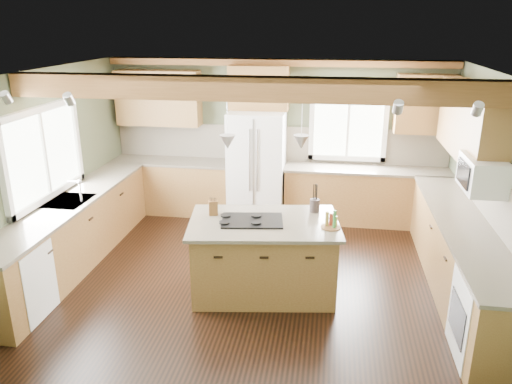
# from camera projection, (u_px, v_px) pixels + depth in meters

# --- Properties ---
(floor) EXTENTS (5.60, 5.60, 0.00)m
(floor) POSITION_uv_depth(u_px,v_px,m) (255.00, 278.00, 6.47)
(floor) COLOR black
(floor) RESTS_ON ground
(ceiling) EXTENTS (5.60, 5.60, 0.00)m
(ceiling) POSITION_uv_depth(u_px,v_px,m) (255.00, 74.00, 5.63)
(ceiling) COLOR silver
(ceiling) RESTS_ON wall_back
(wall_back) EXTENTS (5.60, 0.00, 5.60)m
(wall_back) POSITION_uv_depth(u_px,v_px,m) (278.00, 138.00, 8.39)
(wall_back) COLOR #49543B
(wall_back) RESTS_ON ground
(wall_left) EXTENTS (0.00, 5.00, 5.00)m
(wall_left) POSITION_uv_depth(u_px,v_px,m) (42.00, 173.00, 6.45)
(wall_left) COLOR #49543B
(wall_left) RESTS_ON ground
(wall_right) EXTENTS (0.00, 5.00, 5.00)m
(wall_right) POSITION_uv_depth(u_px,v_px,m) (499.00, 195.00, 5.65)
(wall_right) COLOR #49543B
(wall_right) RESTS_ON ground
(ceiling_beam) EXTENTS (5.55, 0.26, 0.26)m
(ceiling_beam) POSITION_uv_depth(u_px,v_px,m) (251.00, 89.00, 5.42)
(ceiling_beam) COLOR brown
(ceiling_beam) RESTS_ON ceiling
(soffit_trim) EXTENTS (5.55, 0.20, 0.10)m
(soffit_trim) POSITION_uv_depth(u_px,v_px,m) (278.00, 63.00, 7.89)
(soffit_trim) COLOR brown
(soffit_trim) RESTS_ON ceiling
(backsplash_back) EXTENTS (5.58, 0.03, 0.58)m
(backsplash_back) POSITION_uv_depth(u_px,v_px,m) (278.00, 143.00, 8.40)
(backsplash_back) COLOR brown
(backsplash_back) RESTS_ON wall_back
(backsplash_right) EXTENTS (0.03, 3.70, 0.58)m
(backsplash_right) POSITION_uv_depth(u_px,v_px,m) (495.00, 201.00, 5.73)
(backsplash_right) COLOR brown
(backsplash_right) RESTS_ON wall_right
(base_cab_back_left) EXTENTS (2.02, 0.60, 0.88)m
(base_cab_back_left) POSITION_uv_depth(u_px,v_px,m) (173.00, 187.00, 8.64)
(base_cab_back_left) COLOR brown
(base_cab_back_left) RESTS_ON floor
(counter_back_left) EXTENTS (2.06, 0.64, 0.04)m
(counter_back_left) POSITION_uv_depth(u_px,v_px,m) (171.00, 161.00, 8.49)
(counter_back_left) COLOR #464033
(counter_back_left) RESTS_ON base_cab_back_left
(base_cab_back_right) EXTENTS (2.62, 0.60, 0.88)m
(base_cab_back_right) POSITION_uv_depth(u_px,v_px,m) (365.00, 196.00, 8.17)
(base_cab_back_right) COLOR brown
(base_cab_back_right) RESTS_ON floor
(counter_back_right) EXTENTS (2.66, 0.64, 0.04)m
(counter_back_right) POSITION_uv_depth(u_px,v_px,m) (367.00, 170.00, 8.02)
(counter_back_right) COLOR #464033
(counter_back_right) RESTS_ON base_cab_back_right
(base_cab_left) EXTENTS (0.60, 3.70, 0.88)m
(base_cab_left) POSITION_uv_depth(u_px,v_px,m) (73.00, 234.00, 6.74)
(base_cab_left) COLOR brown
(base_cab_left) RESTS_ON floor
(counter_left) EXTENTS (0.64, 3.74, 0.04)m
(counter_left) POSITION_uv_depth(u_px,v_px,m) (69.00, 202.00, 6.59)
(counter_left) COLOR #464033
(counter_left) RESTS_ON base_cab_left
(base_cab_right) EXTENTS (0.60, 3.70, 0.88)m
(base_cab_right) POSITION_uv_depth(u_px,v_px,m) (460.00, 259.00, 6.02)
(base_cab_right) COLOR brown
(base_cab_right) RESTS_ON floor
(counter_right) EXTENTS (0.64, 3.74, 0.04)m
(counter_right) POSITION_uv_depth(u_px,v_px,m) (465.00, 224.00, 5.87)
(counter_right) COLOR #464033
(counter_right) RESTS_ON base_cab_right
(upper_cab_back_left) EXTENTS (1.40, 0.35, 0.90)m
(upper_cab_back_left) POSITION_uv_depth(u_px,v_px,m) (159.00, 98.00, 8.30)
(upper_cab_back_left) COLOR brown
(upper_cab_back_left) RESTS_ON wall_back
(upper_cab_over_fridge) EXTENTS (0.96, 0.35, 0.70)m
(upper_cab_over_fridge) POSITION_uv_depth(u_px,v_px,m) (259.00, 88.00, 7.99)
(upper_cab_over_fridge) COLOR brown
(upper_cab_over_fridge) RESTS_ON wall_back
(upper_cab_right) EXTENTS (0.35, 2.20, 0.90)m
(upper_cab_right) POSITION_uv_depth(u_px,v_px,m) (471.00, 122.00, 6.30)
(upper_cab_right) COLOR brown
(upper_cab_right) RESTS_ON wall_right
(upper_cab_back_corner) EXTENTS (0.90, 0.35, 0.90)m
(upper_cab_back_corner) POSITION_uv_depth(u_px,v_px,m) (425.00, 104.00, 7.68)
(upper_cab_back_corner) COLOR brown
(upper_cab_back_corner) RESTS_ON wall_back
(window_left) EXTENTS (0.04, 1.60, 1.05)m
(window_left) POSITION_uv_depth(u_px,v_px,m) (43.00, 154.00, 6.42)
(window_left) COLOR white
(window_left) RESTS_ON wall_left
(window_back) EXTENTS (1.10, 0.04, 1.00)m
(window_back) POSITION_uv_depth(u_px,v_px,m) (348.00, 126.00, 8.12)
(window_back) COLOR white
(window_back) RESTS_ON wall_back
(sink) EXTENTS (0.50, 0.65, 0.03)m
(sink) POSITION_uv_depth(u_px,v_px,m) (69.00, 202.00, 6.59)
(sink) COLOR #262628
(sink) RESTS_ON counter_left
(faucet) EXTENTS (0.02, 0.02, 0.28)m
(faucet) POSITION_uv_depth(u_px,v_px,m) (81.00, 192.00, 6.51)
(faucet) COLOR #B2B2B7
(faucet) RESTS_ON sink
(dishwasher) EXTENTS (0.60, 0.60, 0.84)m
(dishwasher) POSITION_uv_depth(u_px,v_px,m) (16.00, 282.00, 5.52)
(dishwasher) COLOR white
(dishwasher) RESTS_ON floor
(oven) EXTENTS (0.60, 0.72, 0.84)m
(oven) POSITION_uv_depth(u_px,v_px,m) (490.00, 321.00, 4.81)
(oven) COLOR white
(oven) RESTS_ON floor
(microwave) EXTENTS (0.40, 0.70, 0.38)m
(microwave) POSITION_uv_depth(u_px,v_px,m) (483.00, 174.00, 5.55)
(microwave) COLOR white
(microwave) RESTS_ON wall_right
(pendant_left) EXTENTS (0.18, 0.18, 0.16)m
(pendant_left) POSITION_uv_depth(u_px,v_px,m) (228.00, 142.00, 5.59)
(pendant_left) COLOR #B2B2B7
(pendant_left) RESTS_ON ceiling
(pendant_right) EXTENTS (0.18, 0.18, 0.16)m
(pendant_right) POSITION_uv_depth(u_px,v_px,m) (301.00, 142.00, 5.58)
(pendant_right) COLOR #B2B2B7
(pendant_right) RESTS_ON ceiling
(refrigerator) EXTENTS (0.90, 0.74, 1.80)m
(refrigerator) POSITION_uv_depth(u_px,v_px,m) (257.00, 166.00, 8.21)
(refrigerator) COLOR white
(refrigerator) RESTS_ON floor
(island) EXTENTS (1.78, 1.23, 0.88)m
(island) POSITION_uv_depth(u_px,v_px,m) (264.00, 258.00, 6.06)
(island) COLOR brown
(island) RESTS_ON floor
(island_top) EXTENTS (1.91, 1.36, 0.04)m
(island_top) POSITION_uv_depth(u_px,v_px,m) (264.00, 223.00, 5.91)
(island_top) COLOR #464033
(island_top) RESTS_ON island
(cooktop) EXTENTS (0.78, 0.57, 0.02)m
(cooktop) POSITION_uv_depth(u_px,v_px,m) (252.00, 220.00, 5.90)
(cooktop) COLOR black
(cooktop) RESTS_ON island_top
(knife_block) EXTENTS (0.13, 0.11, 0.18)m
(knife_block) POSITION_uv_depth(u_px,v_px,m) (213.00, 208.00, 6.07)
(knife_block) COLOR brown
(knife_block) RESTS_ON island_top
(utensil_crock) EXTENTS (0.16, 0.16, 0.16)m
(utensil_crock) POSITION_uv_depth(u_px,v_px,m) (315.00, 205.00, 6.18)
(utensil_crock) COLOR #38302D
(utensil_crock) RESTS_ON island_top
(bottle_tray) EXTENTS (0.31, 0.31, 0.21)m
(bottle_tray) POSITION_uv_depth(u_px,v_px,m) (331.00, 219.00, 5.69)
(bottle_tray) COLOR brown
(bottle_tray) RESTS_ON island_top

